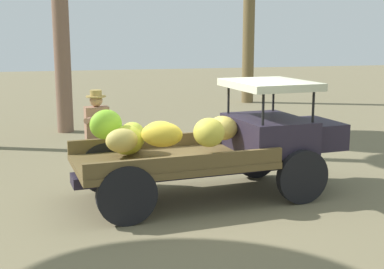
# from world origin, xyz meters

# --- Properties ---
(ground_plane) EXTENTS (60.00, 60.00, 0.00)m
(ground_plane) POSITION_xyz_m (0.00, 0.00, 0.00)
(ground_plane) COLOR #72684A
(truck) EXTENTS (4.56, 2.09, 1.87)m
(truck) POSITION_xyz_m (0.21, 0.10, 0.89)
(truck) COLOR #251F2D
(truck) RESTS_ON ground
(farmer) EXTENTS (0.52, 0.48, 1.68)m
(farmer) POSITION_xyz_m (-1.69, 1.18, 0.96)
(farmer) COLOR #AEADAB
(farmer) RESTS_ON ground
(loose_banana_bunch) EXTENTS (0.58, 0.51, 0.40)m
(loose_banana_bunch) POSITION_xyz_m (-0.69, 2.49, 0.20)
(loose_banana_bunch) COLOR #89BA33
(loose_banana_bunch) RESTS_ON ground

